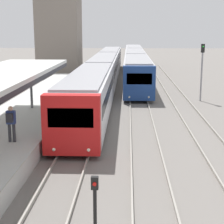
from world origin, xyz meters
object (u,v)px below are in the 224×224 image
(person_on_platform, at_px, (11,121))
(signal_mast_far, at_px, (202,65))
(train_far, at_px, (135,61))
(train_near, at_px, (104,70))
(signal_post_near, at_px, (95,204))

(person_on_platform, bearing_deg, signal_mast_far, 53.02)
(train_far, bearing_deg, person_on_platform, -100.20)
(train_near, bearing_deg, train_far, 73.27)
(train_far, distance_m, signal_post_near, 41.18)
(person_on_platform, bearing_deg, train_far, 79.80)
(train_near, xyz_separation_m, signal_post_near, (1.68, -29.71, -0.50))
(train_near, relative_size, train_far, 1.11)
(train_far, height_order, signal_mast_far, signal_mast_far)
(train_near, height_order, train_far, same)
(train_near, bearing_deg, signal_mast_far, -41.94)
(train_near, relative_size, signal_mast_far, 9.69)
(person_on_platform, bearing_deg, train_near, 83.19)
(train_far, xyz_separation_m, signal_mast_far, (5.20, -19.19, 1.25))
(train_far, relative_size, signal_post_near, 20.27)
(person_on_platform, height_order, train_near, train_near)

